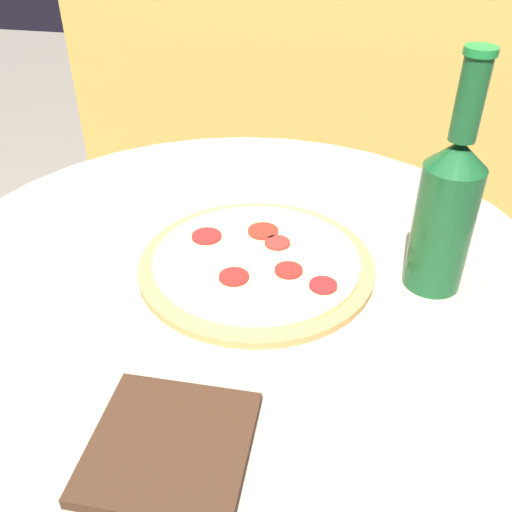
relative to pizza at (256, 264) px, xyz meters
name	(u,v)px	position (x,y,z in m)	size (l,w,h in m)	color
table	(240,374)	(-0.02, 0.00, -0.21)	(0.84, 0.84, 0.76)	#B2A893
fence_panel	(320,58)	(-0.02, 0.97, -0.01)	(1.45, 0.04, 1.53)	gold
pizza	(256,264)	(0.00, 0.00, 0.00)	(0.30, 0.30, 0.02)	tan
beer_bottle	(446,208)	(0.22, 0.02, 0.10)	(0.07, 0.07, 0.29)	#195628
pizza_paddle	(159,476)	(-0.02, -0.32, 0.00)	(0.14, 0.28, 0.02)	#422819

